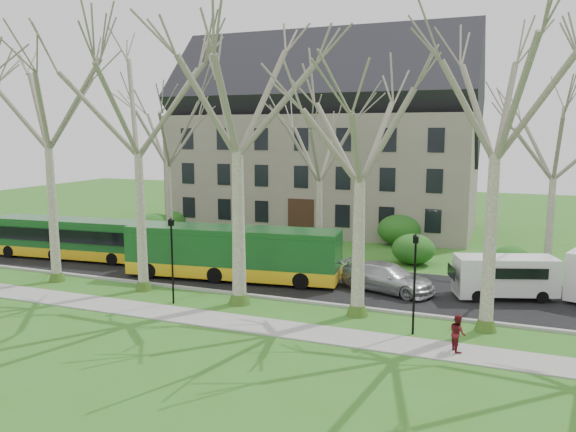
% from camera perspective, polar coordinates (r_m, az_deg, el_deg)
% --- Properties ---
extents(ground, '(120.00, 120.00, 0.00)m').
position_cam_1_polar(ground, '(27.61, 0.30, -9.64)').
color(ground, '#36691E').
rests_on(ground, ground).
extents(sidewalk, '(70.00, 2.00, 0.06)m').
position_cam_1_polar(sidewalk, '(25.41, -1.75, -11.22)').
color(sidewalk, gray).
rests_on(sidewalk, ground).
extents(road, '(80.00, 8.00, 0.06)m').
position_cam_1_polar(road, '(32.58, 3.78, -6.74)').
color(road, black).
rests_on(road, ground).
extents(curb, '(80.00, 0.25, 0.14)m').
position_cam_1_polar(curb, '(28.93, 1.37, -8.64)').
color(curb, '#A5A39E').
rests_on(curb, ground).
extents(building, '(26.50, 12.20, 16.00)m').
position_cam_1_polar(building, '(50.87, 3.68, 7.95)').
color(building, gray).
rests_on(building, ground).
extents(tree_row_verge, '(49.00, 7.00, 14.00)m').
position_cam_1_polar(tree_row_verge, '(26.55, 0.55, 5.05)').
color(tree_row_verge, gray).
rests_on(tree_row_verge, ground).
extents(tree_row_far, '(33.00, 7.00, 12.00)m').
position_cam_1_polar(tree_row_far, '(37.16, 4.46, 4.50)').
color(tree_row_far, gray).
rests_on(tree_row_far, ground).
extents(lamp_row, '(36.22, 0.22, 4.30)m').
position_cam_1_polar(lamp_row, '(26.01, -0.48, -4.90)').
color(lamp_row, black).
rests_on(lamp_row, ground).
extents(hedges, '(30.60, 8.60, 2.00)m').
position_cam_1_polar(hedges, '(41.68, 1.18, -1.96)').
color(hedges, '#185217').
rests_on(hedges, ground).
extents(bus_lead, '(11.32, 3.25, 2.79)m').
position_cam_1_polar(bus_lead, '(40.92, -21.19, -2.10)').
color(bus_lead, '#164F1F').
rests_on(bus_lead, road).
extents(bus_follow, '(12.80, 4.06, 3.14)m').
position_cam_1_polar(bus_follow, '(33.01, -5.66, -3.70)').
color(bus_follow, '#164F1F').
rests_on(bus_follow, road).
extents(sedan, '(5.57, 3.53, 1.50)m').
position_cam_1_polar(sedan, '(30.98, 10.07, -6.17)').
color(sedan, '#B8B9BD').
rests_on(sedan, road).
extents(van_a, '(5.33, 3.34, 2.19)m').
position_cam_1_polar(van_a, '(31.27, 21.18, -5.85)').
color(van_a, silver).
rests_on(van_a, road).
extents(pedestrian_b, '(0.82, 0.89, 1.48)m').
position_cam_1_polar(pedestrian_b, '(23.50, 16.85, -11.29)').
color(pedestrian_b, '#5B1419').
rests_on(pedestrian_b, sidewalk).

